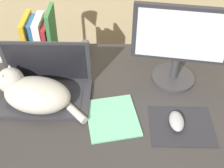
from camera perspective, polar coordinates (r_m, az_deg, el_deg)
desk at (r=1.29m, az=-0.14°, el=-4.24°), size 1.40×0.76×0.72m
laptop at (r=1.24m, az=-13.17°, el=-0.62°), size 0.38×0.23×0.24m
cat at (r=1.20m, az=-15.79°, el=-1.60°), size 0.39×0.24×0.15m
external_monitor at (r=1.22m, az=13.65°, el=8.01°), size 0.41×0.20×0.37m
mousepad at (r=1.16m, az=13.92°, el=-8.23°), size 0.25×0.20×0.00m
computer_mouse at (r=1.14m, az=12.98°, el=-7.36°), size 0.06×0.10×0.04m
book_row at (r=1.45m, az=-14.39°, el=9.43°), size 0.15×0.17×0.25m
notepad at (r=1.15m, az=0.07°, el=-6.84°), size 0.24×0.26×0.01m
webcam at (r=1.45m, az=-5.44°, el=8.01°), size 0.05×0.05×0.07m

